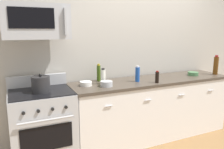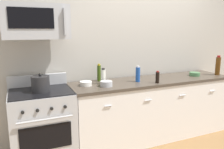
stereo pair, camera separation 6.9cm
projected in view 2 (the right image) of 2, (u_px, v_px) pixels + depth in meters
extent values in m
plane|color=olive|center=(152.00, 136.00, 3.58)|extent=(6.76, 6.76, 0.00)
cube|color=#B7B2A8|center=(141.00, 49.00, 3.68)|extent=(5.63, 0.10, 2.70)
cube|color=white|center=(153.00, 109.00, 3.49)|extent=(2.51, 0.62, 0.88)
cube|color=#473D33|center=(154.00, 81.00, 3.40)|extent=(2.54, 0.65, 0.04)
cube|color=black|center=(162.00, 141.00, 3.32)|extent=(2.51, 0.02, 0.10)
cylinder|color=silver|center=(108.00, 106.00, 2.81)|extent=(0.10, 0.02, 0.02)
cylinder|color=silver|center=(148.00, 100.00, 3.03)|extent=(0.10, 0.02, 0.02)
cylinder|color=silver|center=(183.00, 95.00, 3.26)|extent=(0.10, 0.02, 0.02)
cylinder|color=silver|center=(213.00, 91.00, 3.49)|extent=(0.10, 0.02, 0.02)
cube|color=#B7BABF|center=(43.00, 126.00, 2.85)|extent=(0.76, 0.64, 0.91)
cube|color=black|center=(46.00, 138.00, 2.56)|extent=(0.58, 0.01, 0.30)
cylinder|color=#B7BABF|center=(45.00, 120.00, 2.49)|extent=(0.61, 0.02, 0.02)
cube|color=#B7BABF|center=(38.00, 81.00, 3.01)|extent=(0.76, 0.06, 0.16)
cube|color=black|center=(41.00, 91.00, 2.76)|extent=(0.73, 0.61, 0.01)
cylinder|color=black|center=(23.00, 112.00, 2.40)|extent=(0.04, 0.02, 0.04)
cylinder|color=black|center=(37.00, 110.00, 2.46)|extent=(0.04, 0.02, 0.04)
cylinder|color=black|center=(52.00, 109.00, 2.51)|extent=(0.04, 0.02, 0.04)
cylinder|color=black|center=(65.00, 107.00, 2.57)|extent=(0.04, 0.02, 0.04)
cube|color=#B7BABF|center=(36.00, 22.00, 2.64)|extent=(0.74, 0.40, 0.40)
cube|color=black|center=(32.00, 18.00, 2.43)|extent=(0.48, 0.01, 0.22)
cube|color=#B7BABF|center=(65.00, 22.00, 2.56)|extent=(0.02, 0.04, 0.30)
cylinder|color=#1E4CA5|center=(138.00, 75.00, 3.23)|extent=(0.06, 0.06, 0.21)
cylinder|color=silver|center=(138.00, 67.00, 3.21)|extent=(0.04, 0.04, 0.02)
cylinder|color=silver|center=(103.00, 77.00, 3.10)|extent=(0.07, 0.07, 0.20)
cylinder|color=black|center=(103.00, 69.00, 3.08)|extent=(0.04, 0.04, 0.02)
cylinder|color=black|center=(157.00, 78.00, 3.15)|extent=(0.05, 0.05, 0.16)
cylinder|color=maroon|center=(158.00, 72.00, 3.14)|extent=(0.03, 0.03, 0.02)
cylinder|color=#59330F|center=(218.00, 66.00, 3.72)|extent=(0.08, 0.08, 0.29)
cylinder|color=maroon|center=(219.00, 56.00, 3.69)|extent=(0.05, 0.05, 0.03)
cylinder|color=#385114|center=(99.00, 73.00, 3.27)|extent=(0.06, 0.06, 0.23)
cylinder|color=#B29919|center=(99.00, 65.00, 3.24)|extent=(0.04, 0.04, 0.02)
cylinder|color=white|center=(86.00, 83.00, 3.02)|extent=(0.16, 0.16, 0.06)
torus|color=white|center=(86.00, 82.00, 3.01)|extent=(0.16, 0.16, 0.01)
cylinder|color=white|center=(86.00, 85.00, 3.02)|extent=(0.09, 0.09, 0.01)
cylinder|color=#477A4C|center=(195.00, 74.00, 3.67)|extent=(0.17, 0.17, 0.06)
torus|color=#477A4C|center=(195.00, 73.00, 3.66)|extent=(0.17, 0.17, 0.01)
cylinder|color=#477A4C|center=(194.00, 75.00, 3.67)|extent=(0.09, 0.09, 0.01)
cylinder|color=#B2B5BA|center=(106.00, 84.00, 2.98)|extent=(0.16, 0.16, 0.07)
torus|color=#B2B5BA|center=(106.00, 81.00, 2.97)|extent=(0.16, 0.16, 0.01)
cylinder|color=#B2B5BA|center=(106.00, 86.00, 2.98)|extent=(0.09, 0.09, 0.01)
cylinder|color=#262628|center=(41.00, 84.00, 2.69)|extent=(0.22, 0.22, 0.19)
sphere|color=black|center=(40.00, 75.00, 2.67)|extent=(0.04, 0.04, 0.04)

